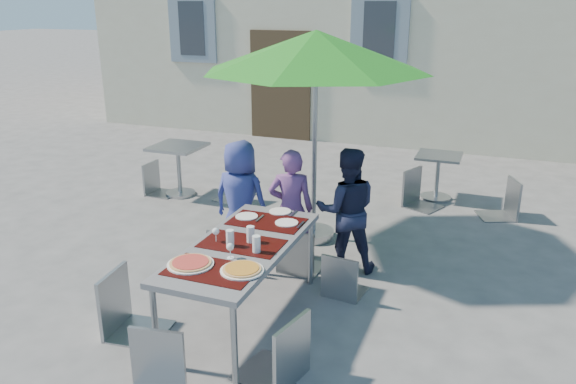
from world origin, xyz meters
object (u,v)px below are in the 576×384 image
at_px(chair_3, 122,266).
at_px(child_1, 291,209).
at_px(dining_table, 242,249).
at_px(pizza_near_left, 190,263).
at_px(chair_2, 344,250).
at_px(bg_chair_l_0, 155,160).
at_px(pizza_near_right, 242,269).
at_px(cafe_table_1, 438,171).
at_px(child_0, 241,200).
at_px(chair_5, 148,331).
at_px(chair_0, 226,226).
at_px(child_2, 347,210).
at_px(bg_chair_l_1, 420,166).
at_px(chair_1, 299,223).
at_px(cafe_table_0, 179,161).
at_px(chair_4, 280,310).
at_px(bg_chair_r_0, 234,168).
at_px(bg_chair_r_1, 508,176).

bearing_deg(chair_3, child_1, 63.17).
distance_m(dining_table, pizza_near_left, 0.57).
distance_m(chair_2, bg_chair_l_0, 3.99).
height_order(pizza_near_right, cafe_table_1, pizza_near_right).
xyz_separation_m(child_0, chair_5, (0.45, -2.44, -0.11)).
relative_size(chair_0, chair_5, 0.89).
distance_m(child_2, bg_chair_l_1, 2.33).
bearing_deg(chair_1, child_1, 136.63).
bearing_deg(bg_chair_l_0, pizza_near_left, -52.26).
bearing_deg(chair_0, cafe_table_0, 132.38).
xyz_separation_m(chair_0, chair_3, (-0.26, -1.41, 0.13)).
distance_m(pizza_near_left, cafe_table_0, 4.00).
relative_size(chair_0, cafe_table_0, 1.13).
xyz_separation_m(chair_0, chair_5, (0.45, -2.07, 0.07)).
height_order(chair_4, cafe_table_0, chair_4).
relative_size(cafe_table_0, bg_chair_r_0, 0.87).
distance_m(bg_chair_l_0, cafe_table_1, 4.14).
height_order(pizza_near_left, bg_chair_l_1, bg_chair_l_1).
height_order(child_1, child_2, child_2).
height_order(child_0, child_1, child_0).
xyz_separation_m(child_0, cafe_table_0, (-1.77, 1.57, -0.15)).
bearing_deg(chair_3, dining_table, 31.51).
relative_size(bg_chair_r_0, bg_chair_r_1, 0.89).
bearing_deg(dining_table, chair_2, 45.82).
relative_size(dining_table, child_2, 1.38).
distance_m(child_1, chair_4, 1.97).
relative_size(child_1, chair_3, 1.24).
bearing_deg(chair_3, pizza_near_right, 2.76).
bearing_deg(cafe_table_0, cafe_table_1, 18.51).
xyz_separation_m(dining_table, chair_1, (0.14, 1.06, -0.13)).
distance_m(chair_1, chair_3, 1.89).
height_order(child_1, bg_chair_r_1, child_1).
bearing_deg(bg_chair_r_0, child_2, -36.27).
distance_m(chair_4, bg_chair_r_0, 4.10).
bearing_deg(pizza_near_left, cafe_table_1, 72.80).
height_order(cafe_table_0, bg_chair_r_0, bg_chair_r_0).
relative_size(chair_2, bg_chair_l_1, 0.86).
relative_size(dining_table, bg_chair_l_1, 1.87).
height_order(pizza_near_right, chair_1, chair_1).
height_order(bg_chair_l_0, bg_chair_r_1, bg_chair_r_1).
height_order(chair_2, bg_chair_l_1, bg_chair_l_1).
relative_size(pizza_near_right, bg_chair_r_0, 0.39).
relative_size(child_1, child_2, 0.97).
xyz_separation_m(bg_chair_l_0, cafe_table_1, (3.94, 1.27, -0.10)).
height_order(chair_2, bg_chair_r_0, bg_chair_r_0).
bearing_deg(pizza_near_right, pizza_near_left, -173.60).
bearing_deg(chair_4, chair_5, -146.42).
distance_m(child_2, bg_chair_l_0, 3.60).
relative_size(dining_table, bg_chair_r_1, 1.88).
bearing_deg(chair_1, bg_chair_l_0, 149.69).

